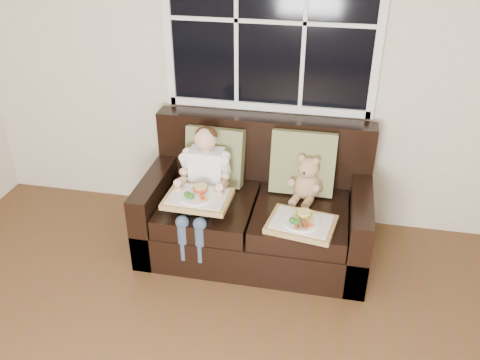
% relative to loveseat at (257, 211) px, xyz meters
% --- Properties ---
extents(room_walls, '(4.52, 5.02, 2.71)m').
position_rel_loveseat_xyz_m(room_walls, '(-0.17, -2.02, 1.28)').
color(room_walls, beige).
rests_on(room_walls, ground).
extents(window_back, '(1.62, 0.04, 1.37)m').
position_rel_loveseat_xyz_m(window_back, '(0.00, 0.46, 1.34)').
color(window_back, black).
rests_on(window_back, room_walls).
extents(loveseat, '(1.70, 0.92, 0.96)m').
position_rel_loveseat_xyz_m(loveseat, '(0.00, 0.00, 0.00)').
color(loveseat, black).
rests_on(loveseat, ground).
extents(pillow_left, '(0.47, 0.23, 0.47)m').
position_rel_loveseat_xyz_m(pillow_left, '(-0.36, 0.15, 0.37)').
color(pillow_left, olive).
rests_on(pillow_left, loveseat).
extents(pillow_right, '(0.48, 0.22, 0.50)m').
position_rel_loveseat_xyz_m(pillow_right, '(0.32, 0.15, 0.38)').
color(pillow_right, olive).
rests_on(pillow_right, loveseat).
extents(child, '(0.37, 0.59, 0.83)m').
position_rel_loveseat_xyz_m(child, '(-0.38, -0.12, 0.33)').
color(child, white).
rests_on(child, loveseat).
extents(teddy_bear, '(0.25, 0.30, 0.37)m').
position_rel_loveseat_xyz_m(teddy_bear, '(0.37, 0.05, 0.29)').
color(teddy_bear, tan).
rests_on(teddy_bear, loveseat).
extents(tray_left, '(0.47, 0.37, 0.11)m').
position_rel_loveseat_xyz_m(tray_left, '(-0.38, -0.31, 0.27)').
color(tray_left, '#B0844F').
rests_on(tray_left, child).
extents(tray_right, '(0.50, 0.41, 0.10)m').
position_rel_loveseat_xyz_m(tray_right, '(0.37, -0.34, 0.17)').
color(tray_right, '#B0844F').
rests_on(tray_right, loveseat).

